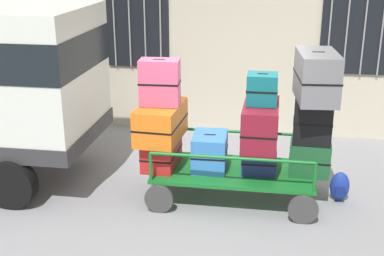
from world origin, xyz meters
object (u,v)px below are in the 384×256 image
at_px(backpack, 340,187).
at_px(suitcase_left_middle, 161,122).
at_px(suitcase_center_middle, 260,126).
at_px(suitcase_center_top, 262,89).
at_px(luggage_cart, 233,175).
at_px(suitcase_midleft_bottom, 210,151).
at_px(suitcase_midright_bottom, 310,158).
at_px(suitcase_left_top, 160,82).
at_px(suitcase_midright_top, 317,76).
at_px(suitcase_center_bottom, 259,159).
at_px(suitcase_left_bottom, 162,152).
at_px(suitcase_midright_middle, 313,121).

bearing_deg(backpack, suitcase_left_middle, -175.94).
height_order(suitcase_center_middle, suitcase_center_top, suitcase_center_top).
height_order(suitcase_center_middle, backpack, suitcase_center_middle).
bearing_deg(luggage_cart, suitcase_midleft_bottom, 176.62).
bearing_deg(suitcase_left_middle, suitcase_midright_bottom, 1.02).
bearing_deg(suitcase_left_top, suitcase_midright_top, 0.60).
distance_m(suitcase_left_middle, suitcase_midleft_bottom, 0.81).
bearing_deg(suitcase_center_top, luggage_cart, 178.41).
bearing_deg(backpack, suitcase_center_bottom, -172.99).
relative_size(luggage_cart, suitcase_left_middle, 2.34).
relative_size(suitcase_midleft_bottom, suitcase_center_bottom, 1.28).
relative_size(suitcase_left_bottom, suitcase_midright_bottom, 1.33).
bearing_deg(suitcase_center_middle, suitcase_center_top, -90.00).
relative_size(suitcase_center_middle, suitcase_midright_middle, 1.64).
distance_m(suitcase_left_top, suitcase_midright_bottom, 2.33).
relative_size(suitcase_left_top, suitcase_center_bottom, 1.30).
bearing_deg(suitcase_left_top, suitcase_midright_bottom, 1.32).
relative_size(suitcase_left_bottom, backpack, 1.76).
height_order(suitcase_midleft_bottom, suitcase_center_bottom, suitcase_midleft_bottom).
distance_m(suitcase_left_bottom, suitcase_center_top, 1.72).
height_order(suitcase_center_middle, suitcase_midright_middle, suitcase_midright_middle).
relative_size(suitcase_left_top, suitcase_center_middle, 0.64).
distance_m(luggage_cart, suitcase_midleft_bottom, 0.48).
bearing_deg(suitcase_center_top, suitcase_midleft_bottom, 177.51).
relative_size(suitcase_midright_top, backpack, 2.20).
xyz_separation_m(suitcase_left_middle, suitcase_center_bottom, (1.40, 0.04, -0.49)).
xyz_separation_m(luggage_cart, suitcase_midright_middle, (1.05, 0.01, 0.86)).
bearing_deg(suitcase_left_middle, luggage_cart, 0.84).
xyz_separation_m(suitcase_center_middle, backpack, (1.16, 0.17, -0.92)).
xyz_separation_m(suitcase_left_bottom, suitcase_midright_bottom, (2.09, 0.02, 0.03)).
height_order(suitcase_center_bottom, suitcase_center_top, suitcase_center_top).
distance_m(suitcase_center_bottom, suitcase_center_middle, 0.50).
height_order(suitcase_midright_top, backpack, suitcase_midright_top).
distance_m(suitcase_center_middle, suitcase_midright_bottom, 0.83).
bearing_deg(suitcase_left_middle, suitcase_midright_top, 0.30).
height_order(suitcase_midright_bottom, suitcase_midright_top, suitcase_midright_top).
height_order(suitcase_left_middle, suitcase_left_top, suitcase_left_top).
relative_size(suitcase_center_bottom, suitcase_center_top, 1.17).
xyz_separation_m(suitcase_left_bottom, suitcase_center_middle, (1.40, -0.00, 0.48)).
relative_size(suitcase_left_top, suitcase_midright_top, 0.67).
bearing_deg(suitcase_midright_middle, suitcase_center_top, -178.44).
xyz_separation_m(suitcase_left_top, suitcase_center_middle, (1.40, 0.02, -0.56)).
bearing_deg(backpack, suitcase_center_middle, -171.72).
height_order(luggage_cart, suitcase_midleft_bottom, suitcase_midleft_bottom).
bearing_deg(backpack, suitcase_left_top, -175.69).
distance_m(suitcase_left_bottom, suitcase_left_middle, 0.47).
xyz_separation_m(suitcase_midright_middle, backpack, (0.46, 0.16, -1.01)).
bearing_deg(suitcase_center_top, suitcase_midright_bottom, 2.60).
distance_m(suitcase_midleft_bottom, suitcase_center_top, 1.18).
xyz_separation_m(suitcase_center_middle, suitcase_center_top, (0.00, -0.01, 0.52)).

